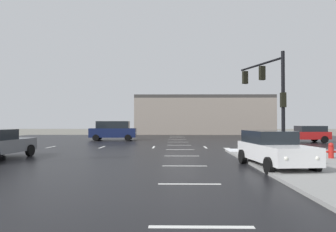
% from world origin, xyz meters
% --- Properties ---
extents(ground_plane, '(120.00, 120.00, 0.00)m').
position_xyz_m(ground_plane, '(0.00, 0.00, 0.00)').
color(ground_plane, slate).
extents(road_asphalt, '(44.00, 44.00, 0.02)m').
position_xyz_m(road_asphalt, '(0.00, 0.00, 0.01)').
color(road_asphalt, black).
rests_on(road_asphalt, ground_plane).
extents(snow_strip_curbside, '(4.00, 1.60, 0.06)m').
position_xyz_m(snow_strip_curbside, '(5.00, -4.00, 0.17)').
color(snow_strip_curbside, white).
rests_on(snow_strip_curbside, sidewalk_corner).
extents(lane_markings, '(36.15, 36.15, 0.01)m').
position_xyz_m(lane_markings, '(1.20, -1.38, 0.02)').
color(lane_markings, silver).
rests_on(lane_markings, road_asphalt).
extents(traffic_signal_mast, '(1.68, 4.90, 6.21)m').
position_xyz_m(traffic_signal_mast, '(5.86, -3.55, 4.26)').
color(traffic_signal_mast, black).
rests_on(traffic_signal_mast, sidewalk_corner).
extents(fire_hydrant, '(0.48, 0.26, 0.79)m').
position_xyz_m(fire_hydrant, '(7.56, -7.96, 0.54)').
color(fire_hydrant, red).
rests_on(fire_hydrant, sidewalk_corner).
extents(strip_building_background, '(21.24, 8.00, 6.06)m').
position_xyz_m(strip_building_background, '(4.35, 26.05, 3.03)').
color(strip_building_background, gray).
rests_on(strip_building_background, ground_plane).
extents(sedan_white, '(2.39, 4.67, 1.58)m').
position_xyz_m(sedan_white, '(3.81, -10.39, 0.85)').
color(sedan_white, white).
rests_on(sedan_white, road_asphalt).
extents(sedan_red, '(4.62, 2.25, 1.58)m').
position_xyz_m(sedan_red, '(12.10, 5.65, 0.85)').
color(sedan_red, '#B21919').
rests_on(sedan_red, road_asphalt).
extents(suv_navy, '(4.92, 2.38, 2.03)m').
position_xyz_m(suv_navy, '(-6.81, 8.69, 1.09)').
color(suv_navy, '#141E47').
rests_on(suv_navy, road_asphalt).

